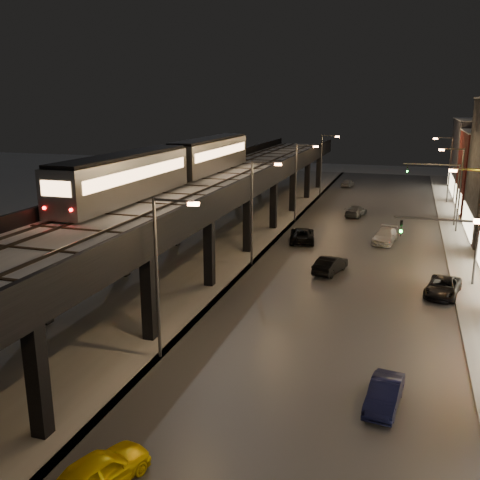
% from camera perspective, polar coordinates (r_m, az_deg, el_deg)
% --- Properties ---
extents(road_surface, '(17.00, 120.00, 0.06)m').
position_cam_1_polar(road_surface, '(48.63, 11.91, -2.13)').
color(road_surface, '#46474D').
rests_on(road_surface, ground).
extents(sidewalk_right, '(4.00, 120.00, 0.14)m').
position_cam_1_polar(sidewalk_right, '(48.78, 23.67, -2.97)').
color(sidewalk_right, '#9FA1A8').
rests_on(sidewalk_right, ground).
extents(under_viaduct_pavement, '(11.00, 120.00, 0.06)m').
position_cam_1_polar(under_viaduct_pavement, '(51.58, -3.16, -0.86)').
color(under_viaduct_pavement, '#9FA1A8').
rests_on(under_viaduct_pavement, ground).
extents(elevated_viaduct, '(9.00, 100.00, 6.30)m').
position_cam_1_polar(elevated_viaduct, '(47.48, -4.60, 4.68)').
color(elevated_viaduct, black).
rests_on(elevated_viaduct, ground).
extents(viaduct_trackbed, '(8.40, 100.00, 0.32)m').
position_cam_1_polar(viaduct_trackbed, '(47.47, -4.57, 5.62)').
color(viaduct_trackbed, '#B2B7C1').
rests_on(viaduct_trackbed, elevated_viaduct).
extents(viaduct_parapet_streetside, '(0.30, 100.00, 1.10)m').
position_cam_1_polar(viaduct_parapet_streetside, '(45.98, 0.50, 5.95)').
color(viaduct_parapet_streetside, black).
rests_on(viaduct_parapet_streetside, elevated_viaduct).
extents(viaduct_parapet_far, '(0.30, 100.00, 1.10)m').
position_cam_1_polar(viaduct_parapet_far, '(49.21, -9.29, 6.34)').
color(viaduct_parapet_far, black).
rests_on(viaduct_parapet_far, elevated_viaduct).
extents(streetlight_left_1, '(2.57, 0.28, 9.00)m').
position_cam_1_polar(streetlight_left_1, '(28.60, -8.41, -2.95)').
color(streetlight_left_1, '#38383A').
rests_on(streetlight_left_1, ground).
extents(streetlight_left_2, '(2.57, 0.28, 9.00)m').
position_cam_1_polar(streetlight_left_2, '(44.97, 1.61, 3.66)').
color(streetlight_left_2, '#38383A').
rests_on(streetlight_left_2, ground).
extents(streetlight_right_2, '(2.56, 0.28, 9.00)m').
position_cam_1_polar(streetlight_right_2, '(43.59, 23.85, 2.05)').
color(streetlight_right_2, '#38383A').
rests_on(streetlight_right_2, ground).
extents(streetlight_left_3, '(2.57, 0.28, 9.00)m').
position_cam_1_polar(streetlight_left_3, '(62.24, 6.22, 6.66)').
color(streetlight_left_3, '#38383A').
rests_on(streetlight_left_3, ground).
extents(streetlight_right_3, '(2.56, 0.28, 9.00)m').
position_cam_1_polar(streetlight_right_3, '(61.26, 22.21, 5.53)').
color(streetlight_right_3, '#38383A').
rests_on(streetlight_right_3, ground).
extents(streetlight_left_4, '(2.57, 0.28, 9.00)m').
position_cam_1_polar(streetlight_left_4, '(79.84, 8.84, 8.33)').
color(streetlight_left_4, '#38383A').
rests_on(streetlight_left_4, ground).
extents(streetlight_right_4, '(2.56, 0.28, 9.00)m').
position_cam_1_polar(streetlight_right_4, '(79.07, 21.31, 7.45)').
color(streetlight_right_4, '#38383A').
rests_on(streetlight_right_4, ground).
extents(traffic_light_rig_a, '(6.10, 0.34, 7.00)m').
position_cam_1_polar(traffic_light_rig_a, '(34.96, 23.70, -2.06)').
color(traffic_light_rig_a, '#38383A').
rests_on(traffic_light_rig_a, ground).
extents(traffic_light_rig_b, '(6.10, 0.34, 7.00)m').
position_cam_1_polar(traffic_light_rig_b, '(64.25, 21.17, 5.34)').
color(traffic_light_rig_b, '#38383A').
rests_on(traffic_light_rig_b, ground).
extents(subway_train, '(2.84, 34.81, 3.39)m').
position_cam_1_polar(subway_train, '(49.04, -6.93, 8.11)').
color(subway_train, gray).
rests_on(subway_train, viaduct_trackbed).
extents(car_taxi, '(2.89, 4.40, 1.39)m').
position_cam_1_polar(car_taxi, '(21.82, -14.78, -22.85)').
color(car_taxi, yellow).
rests_on(car_taxi, ground).
extents(car_near_white, '(2.51, 4.53, 1.41)m').
position_cam_1_polar(car_near_white, '(44.50, 9.61, -2.68)').
color(car_near_white, black).
rests_on(car_near_white, ground).
extents(car_mid_silver, '(3.26, 5.44, 1.42)m').
position_cam_1_polar(car_mid_silver, '(53.97, 6.64, 0.51)').
color(car_mid_silver, black).
rests_on(car_mid_silver, ground).
extents(car_mid_dark, '(2.61, 4.78, 1.31)m').
position_cam_1_polar(car_mid_dark, '(66.92, 12.26, 2.99)').
color(car_mid_dark, '#43464B').
rests_on(car_mid_dark, ground).
extents(car_far_white, '(2.06, 4.02, 1.31)m').
position_cam_1_polar(car_far_white, '(89.82, 11.42, 5.95)').
color(car_far_white, slate).
rests_on(car_far_white, ground).
extents(car_onc_silver, '(1.79, 3.97, 1.26)m').
position_cam_1_polar(car_onc_silver, '(26.53, 15.14, -15.68)').
color(car_onc_silver, black).
rests_on(car_onc_silver, ground).
extents(car_onc_dark, '(3.03, 5.02, 1.30)m').
position_cam_1_polar(car_onc_dark, '(41.60, 20.82, -4.78)').
color(car_onc_dark, black).
rests_on(car_onc_dark, ground).
extents(car_onc_white, '(2.54, 4.95, 1.37)m').
position_cam_1_polar(car_onc_white, '(55.11, 15.21, 0.36)').
color(car_onc_white, silver).
rests_on(car_onc_white, ground).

